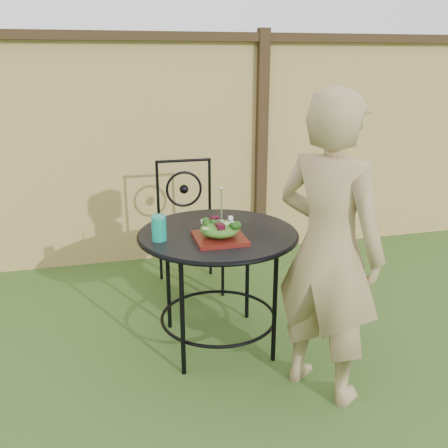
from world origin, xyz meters
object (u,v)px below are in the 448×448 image
at_px(patio_chair, 188,222).
at_px(salad_plate, 220,238).
at_px(patio_table, 218,254).
at_px(diner, 328,251).

bearing_deg(patio_chair, salad_plate, -90.60).
bearing_deg(patio_table, patio_chair, 90.95).
bearing_deg(salad_plate, patio_table, 79.90).
bearing_deg(patio_table, salad_plate, -100.10).
height_order(patio_table, patio_chair, patio_chair).
distance_m(patio_table, diner, 0.72).
bearing_deg(diner, patio_chair, -17.81).
height_order(patio_table, diner, diner).
bearing_deg(salad_plate, patio_chair, 89.40).
xyz_separation_m(patio_chair, salad_plate, (-0.01, -1.02, 0.23)).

